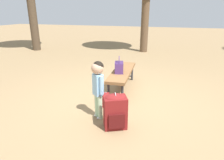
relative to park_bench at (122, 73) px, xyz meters
name	(u,v)px	position (x,y,z in m)	size (l,w,h in m)	color
ground_plane	(117,99)	(0.59, 0.05, -0.39)	(40.00, 40.00, 0.00)	#8C704C
park_bench	(122,73)	(0.00, 0.00, 0.00)	(1.62, 0.51, 0.45)	brown
handbag	(119,67)	(0.15, -0.03, 0.18)	(0.36, 0.26, 0.37)	#4C2D66
child_standing	(98,81)	(1.37, -0.05, 0.27)	(0.20, 0.22, 0.99)	#B2D8B2
backpack_large	(115,110)	(1.57, 0.31, -0.10)	(0.39, 0.42, 0.58)	maroon
backpack_small	(106,99)	(0.93, -0.07, -0.25)	(0.19, 0.17, 0.29)	maroon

